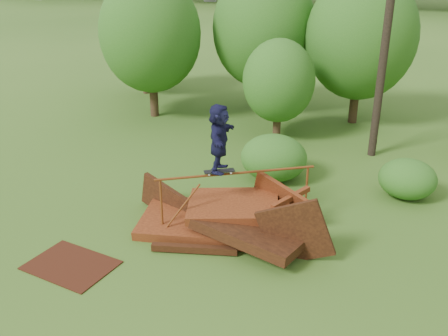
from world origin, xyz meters
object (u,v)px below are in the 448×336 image
(scrap_pile, at_px, (227,220))
(skater, at_px, (219,138))
(utility_pole, at_px, (390,6))

(scrap_pile, bearing_deg, skater, 144.79)
(scrap_pile, xyz_separation_m, utility_pole, (3.03, 7.03, 4.80))
(skater, bearing_deg, scrap_pile, -135.33)
(scrap_pile, relative_size, utility_pole, 0.57)
(scrap_pile, height_order, skater, skater)
(scrap_pile, distance_m, skater, 2.18)
(scrap_pile, relative_size, skater, 3.31)
(skater, bearing_deg, utility_pole, -35.91)
(skater, relative_size, utility_pole, 0.17)
(utility_pole, bearing_deg, scrap_pile, -113.30)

